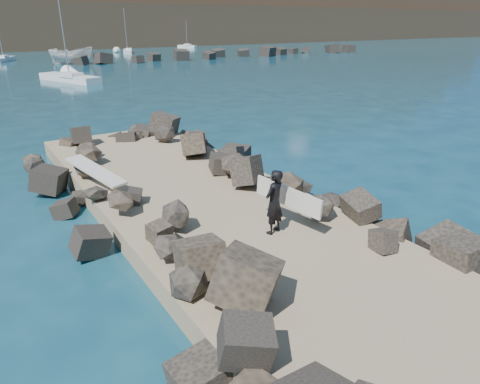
{
  "coord_description": "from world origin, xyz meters",
  "views": [
    {
      "loc": [
        -5.77,
        -9.93,
        5.76
      ],
      "look_at": [
        0.0,
        -1.0,
        1.5
      ],
      "focal_mm": 32.0,
      "sensor_mm": 36.0,
      "label": 1
    }
  ],
  "objects_px": {
    "surfboard_resting": "(96,174)",
    "surfer_with_board": "(276,201)",
    "boat_imported": "(71,56)",
    "sailboat_c": "(70,78)"
  },
  "relations": [
    {
      "from": "surfboard_resting",
      "to": "boat_imported",
      "type": "relative_size",
      "value": 0.4
    },
    {
      "from": "boat_imported",
      "to": "sailboat_c",
      "type": "xyz_separation_m",
      "value": [
        -4.72,
        -19.76,
        -0.83
      ]
    },
    {
      "from": "surfboard_resting",
      "to": "sailboat_c",
      "type": "distance_m",
      "value": 34.09
    },
    {
      "from": "surfboard_resting",
      "to": "surfer_with_board",
      "type": "distance_m",
      "value": 6.6
    },
    {
      "from": "boat_imported",
      "to": "surfer_with_board",
      "type": "distance_m",
      "value": 59.65
    },
    {
      "from": "boat_imported",
      "to": "sailboat_c",
      "type": "height_order",
      "value": "sailboat_c"
    },
    {
      "from": "surfboard_resting",
      "to": "sailboat_c",
      "type": "bearing_deg",
      "value": 57.24
    },
    {
      "from": "surfboard_resting",
      "to": "surfer_with_board",
      "type": "height_order",
      "value": "surfer_with_board"
    },
    {
      "from": "boat_imported",
      "to": "sailboat_c",
      "type": "relative_size",
      "value": 0.61
    },
    {
      "from": "surfboard_resting",
      "to": "sailboat_c",
      "type": "relative_size",
      "value": 0.25
    }
  ]
}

